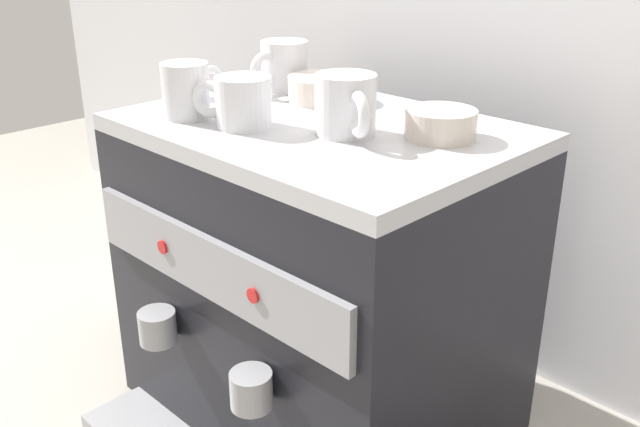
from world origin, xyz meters
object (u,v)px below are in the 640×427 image
object	(u,v)px
ceramic_cup_2	(283,66)
ceramic_cup_1	(347,105)
ceramic_cup_3	(241,102)
ceramic_bowl_1	(323,89)
espresso_machine	(318,278)
ceramic_cup_0	(188,90)
ceramic_bowl_0	(441,125)
coffee_grinder	(155,227)

from	to	relation	value
ceramic_cup_2	ceramic_cup_1	bearing A→B (deg)	-25.13
ceramic_cup_3	ceramic_bowl_1	bearing A→B (deg)	96.56
espresso_machine	ceramic_cup_0	world-z (taller)	ceramic_cup_0
ceramic_cup_0	ceramic_cup_2	distance (m)	0.22
ceramic_cup_3	ceramic_cup_0	bearing A→B (deg)	-168.30
ceramic_bowl_1	ceramic_cup_2	bearing A→B (deg)	175.73
ceramic_cup_0	ceramic_bowl_0	size ratio (longest dim) A/B	1.16
espresso_machine	ceramic_cup_3	size ratio (longest dim) A/B	5.00
espresso_machine	coffee_grinder	xyz separation A→B (m)	(-0.48, 0.01, -0.06)
ceramic_cup_0	ceramic_cup_2	bearing A→B (deg)	97.74
ceramic_cup_1	ceramic_bowl_1	xyz separation A→B (m)	(-0.16, 0.11, -0.02)
ceramic_cup_3	ceramic_bowl_1	size ratio (longest dim) A/B	0.99
ceramic_cup_0	ceramic_bowl_1	xyz separation A→B (m)	(0.07, 0.21, -0.02)
ceramic_bowl_1	ceramic_cup_1	bearing A→B (deg)	-36.24
espresso_machine	ceramic_cup_2	world-z (taller)	ceramic_cup_2
espresso_machine	ceramic_cup_0	size ratio (longest dim) A/B	5.03
ceramic_cup_0	ceramic_bowl_1	world-z (taller)	ceramic_cup_0
ceramic_cup_1	ceramic_bowl_1	distance (m)	0.19
ceramic_cup_0	ceramic_bowl_0	world-z (taller)	ceramic_cup_0
ceramic_cup_3	ceramic_cup_2	bearing A→B (deg)	122.69
ceramic_cup_2	ceramic_bowl_1	world-z (taller)	ceramic_cup_2
ceramic_cup_3	coffee_grinder	distance (m)	0.55
ceramic_cup_1	ceramic_bowl_0	world-z (taller)	ceramic_cup_1
ceramic_bowl_0	ceramic_cup_1	bearing A→B (deg)	-141.91
ceramic_cup_2	ceramic_cup_3	bearing A→B (deg)	-57.31
ceramic_cup_0	coffee_grinder	bearing A→B (deg)	160.08
ceramic_cup_1	coffee_grinder	bearing A→B (deg)	177.70
ceramic_bowl_1	espresso_machine	bearing A→B (deg)	-48.92
ceramic_cup_2	coffee_grinder	size ratio (longest dim) A/B	0.32
espresso_machine	ceramic_bowl_0	bearing A→B (deg)	21.39
ceramic_cup_3	espresso_machine	bearing A→B (deg)	52.52
ceramic_cup_1	ceramic_bowl_0	distance (m)	0.13
ceramic_bowl_1	ceramic_bowl_0	bearing A→B (deg)	-8.01
espresso_machine	ceramic_bowl_0	distance (m)	0.32
ceramic_cup_2	ceramic_bowl_0	distance (m)	0.36
ceramic_cup_3	ceramic_bowl_1	xyz separation A→B (m)	(-0.02, 0.19, -0.02)
ceramic_bowl_0	coffee_grinder	xyz separation A→B (m)	(-0.65, -0.06, -0.34)
ceramic_cup_2	coffee_grinder	distance (m)	0.47
espresso_machine	ceramic_cup_2	bearing A→B (deg)	150.45
espresso_machine	ceramic_cup_1	bearing A→B (deg)	-10.71
ceramic_cup_1	ceramic_cup_3	bearing A→B (deg)	-151.00
ceramic_cup_3	ceramic_bowl_0	size ratio (longest dim) A/B	1.17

